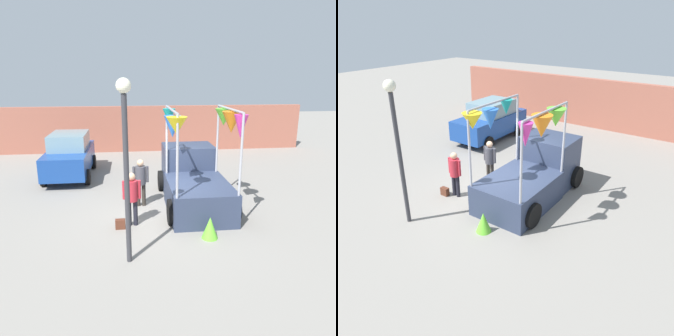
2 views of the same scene
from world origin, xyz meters
TOP-DOWN VIEW (x-y plane):
  - ground_plane at (0.00, 0.00)m, footprint 60.00×60.00m
  - vendor_truck at (0.92, 0.87)m, footprint 2.45×4.10m
  - parked_car at (-3.77, 4.51)m, footprint 1.88×4.00m
  - person_customer at (-1.18, -0.76)m, footprint 0.53×0.34m
  - person_vendor at (-0.87, 0.73)m, footprint 0.53×0.34m
  - handbag at (-1.53, -0.96)m, footprint 0.28×0.16m
  - street_lamp at (-1.28, -2.71)m, footprint 0.32×0.32m
  - brick_boundary_wall at (0.00, 9.30)m, footprint 18.00×0.36m
  - folded_kite_bundle_lime at (0.87, -1.82)m, footprint 0.57×0.57m

SIDE VIEW (x-z plane):
  - ground_plane at x=0.00m, z-range 0.00..0.00m
  - handbag at x=-1.53m, z-range 0.00..0.28m
  - folded_kite_bundle_lime at x=0.87m, z-range 0.00..0.60m
  - vendor_truck at x=0.92m, z-range -0.73..2.57m
  - parked_car at x=-3.77m, z-range 0.00..1.88m
  - person_customer at x=-1.18m, z-range 0.16..1.75m
  - person_vendor at x=-0.87m, z-range 0.16..1.76m
  - brick_boundary_wall at x=0.00m, z-range 0.00..2.60m
  - street_lamp at x=-1.28m, z-range 0.61..4.79m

